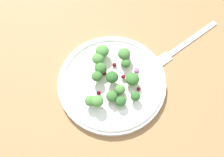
# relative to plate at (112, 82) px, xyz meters

# --- Properties ---
(ground_plane) EXTENTS (1.80, 1.80, 0.02)m
(ground_plane) POSITION_rel_plate_xyz_m (-0.00, 0.03, -0.02)
(ground_plane) COLOR olive
(plate) EXTENTS (0.23, 0.23, 0.02)m
(plate) POSITION_rel_plate_xyz_m (0.00, 0.00, 0.00)
(plate) COLOR white
(plate) RESTS_ON ground_plane
(dressing_pool) EXTENTS (0.14, 0.14, 0.00)m
(dressing_pool) POSITION_rel_plate_xyz_m (0.00, -0.00, 0.00)
(dressing_pool) COLOR white
(dressing_pool) RESTS_ON plate
(broccoli_floret_0) EXTENTS (0.02, 0.02, 0.02)m
(broccoli_floret_0) POSITION_rel_plate_xyz_m (0.00, 0.03, 0.03)
(broccoli_floret_0) COLOR #8EB77A
(broccoli_floret_0) RESTS_ON plate
(broccoli_floret_1) EXTENTS (0.03, 0.03, 0.03)m
(broccoli_floret_1) POSITION_rel_plate_xyz_m (0.06, -0.02, 0.03)
(broccoli_floret_1) COLOR #8EB77A
(broccoli_floret_1) RESTS_ON plate
(broccoli_floret_2) EXTENTS (0.02, 0.02, 0.02)m
(broccoli_floret_2) POSITION_rel_plate_xyz_m (-0.06, 0.04, 0.02)
(broccoli_floret_2) COLOR #8EB77A
(broccoli_floret_2) RESTS_ON plate
(broccoli_floret_3) EXTENTS (0.03, 0.03, 0.03)m
(broccoli_floret_3) POSITION_rel_plate_xyz_m (0.04, 0.03, 0.02)
(broccoli_floret_3) COLOR #ADD18E
(broccoli_floret_3) RESTS_ON plate
(broccoli_floret_4) EXTENTS (0.02, 0.02, 0.02)m
(broccoli_floret_4) POSITION_rel_plate_xyz_m (0.04, -0.03, 0.02)
(broccoli_floret_4) COLOR #8EB77A
(broccoli_floret_4) RESTS_ON plate
(broccoli_floret_5) EXTENTS (0.02, 0.02, 0.02)m
(broccoli_floret_5) POSITION_rel_plate_xyz_m (-0.04, -0.05, 0.02)
(broccoli_floret_5) COLOR #9EC684
(broccoli_floret_5) RESTS_ON plate
(broccoli_floret_6) EXTENTS (0.03, 0.03, 0.03)m
(broccoli_floret_6) POSITION_rel_plate_xyz_m (-0.06, 0.02, 0.03)
(broccoli_floret_6) COLOR #8EB77A
(broccoli_floret_6) RESTS_ON plate
(broccoli_floret_7) EXTENTS (0.02, 0.02, 0.02)m
(broccoli_floret_7) POSITION_rel_plate_xyz_m (-0.02, -0.02, 0.02)
(broccoli_floret_7) COLOR #8EB77A
(broccoli_floret_7) RESTS_ON plate
(broccoli_floret_8) EXTENTS (0.03, 0.03, 0.03)m
(broccoli_floret_8) POSITION_rel_plate_xyz_m (0.00, -0.04, 0.02)
(broccoli_floret_8) COLOR #ADD18E
(broccoli_floret_8) RESTS_ON plate
(broccoli_floret_9) EXTENTS (0.03, 0.03, 0.03)m
(broccoli_floret_9) POSITION_rel_plate_xyz_m (0.02, 0.02, 0.02)
(broccoli_floret_9) COLOR #8EB77A
(broccoli_floret_9) RESTS_ON plate
(broccoli_floret_10) EXTENTS (0.02, 0.02, 0.02)m
(broccoli_floret_10) POSITION_rel_plate_xyz_m (-0.05, -0.02, 0.02)
(broccoli_floret_10) COLOR #9EC684
(broccoli_floret_10) RESTS_ON plate
(broccoli_floret_11) EXTENTS (0.02, 0.02, 0.02)m
(broccoli_floret_11) POSITION_rel_plate_xyz_m (-0.04, -0.00, 0.02)
(broccoli_floret_11) COLOR #8EB77A
(broccoli_floret_11) RESTS_ON plate
(broccoli_floret_12) EXTENTS (0.03, 0.03, 0.03)m
(broccoli_floret_12) POSITION_rel_plate_xyz_m (0.00, -0.00, 0.03)
(broccoli_floret_12) COLOR #9EC684
(broccoli_floret_12) RESTS_ON plate
(broccoli_floret_13) EXTENTS (0.03, 0.03, 0.03)m
(broccoli_floret_13) POSITION_rel_plate_xyz_m (0.06, 0.03, 0.02)
(broccoli_floret_13) COLOR #ADD18E
(broccoli_floret_13) RESTS_ON plate
(cranberry_0) EXTENTS (0.01, 0.01, 0.01)m
(cranberry_0) POSITION_rel_plate_xyz_m (0.04, -0.00, 0.01)
(cranberry_0) COLOR maroon
(cranberry_0) RESTS_ON plate
(cranberry_1) EXTENTS (0.01, 0.01, 0.01)m
(cranberry_1) POSITION_rel_plate_xyz_m (-0.03, -0.01, 0.01)
(cranberry_1) COLOR #4C0A14
(cranberry_1) RESTS_ON plate
(cranberry_2) EXTENTS (0.01, 0.01, 0.01)m
(cranberry_2) POSITION_rel_plate_xyz_m (0.01, 0.02, 0.01)
(cranberry_2) COLOR #4C0A14
(cranberry_2) RESTS_ON plate
(cranberry_3) EXTENTS (0.01, 0.01, 0.01)m
(cranberry_3) POSITION_rel_plate_xyz_m (-0.03, 0.03, 0.01)
(cranberry_3) COLOR #4C0A14
(cranberry_3) RESTS_ON plate
(cranberry_4) EXTENTS (0.01, 0.01, 0.01)m
(cranberry_4) POSITION_rel_plate_xyz_m (0.01, -0.02, 0.01)
(cranberry_4) COLOR maroon
(cranberry_4) RESTS_ON plate
(cranberry_5) EXTENTS (0.01, 0.01, 0.01)m
(cranberry_5) POSITION_rel_plate_xyz_m (-0.02, -0.06, 0.01)
(cranberry_5) COLOR maroon
(cranberry_5) RESTS_ON plate
(onion_bit_0) EXTENTS (0.01, 0.01, 0.01)m
(onion_bit_0) POSITION_rel_plate_xyz_m (0.03, -0.05, 0.01)
(onion_bit_0) COLOR #934C84
(onion_bit_0) RESTS_ON plate
(onion_bit_1) EXTENTS (0.01, 0.01, 0.00)m
(onion_bit_1) POSITION_rel_plate_xyz_m (-0.02, -0.02, 0.01)
(onion_bit_1) COLOR #A35B93
(onion_bit_1) RESTS_ON plate
(onion_bit_2) EXTENTS (0.02, 0.02, 0.01)m
(onion_bit_2) POSITION_rel_plate_xyz_m (0.06, -0.03, 0.01)
(onion_bit_2) COLOR #A35B93
(onion_bit_2) RESTS_ON plate
(onion_bit_3) EXTENTS (0.02, 0.02, 0.01)m
(onion_bit_3) POSITION_rel_plate_xyz_m (-0.05, 0.03, 0.01)
(onion_bit_3) COLOR #A35B93
(onion_bit_3) RESTS_ON plate
(fork) EXTENTS (0.14, 0.15, 0.01)m
(fork) POSITION_rel_plate_xyz_m (0.11, -0.16, -0.01)
(fork) COLOR silver
(fork) RESTS_ON ground_plane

